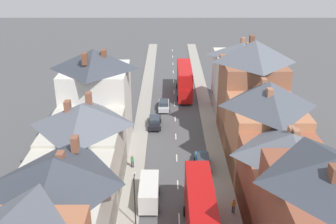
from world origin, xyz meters
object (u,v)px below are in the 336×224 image
pedestrian_far_right (132,161)px  street_lamp (134,197)px  double_decker_bus_lead (184,80)px  double_decker_bus_mid_street (199,214)px  car_parked_left_a (163,105)px  pedestrian_far_left (233,205)px  delivery_van (148,191)px  car_parked_right_a (202,162)px  car_mid_black (154,122)px

pedestrian_far_right → street_lamp: street_lamp is taller
double_decker_bus_lead → pedestrian_far_right: (-7.23, -24.90, -1.78)m
double_decker_bus_lead → street_lamp: 35.86m
double_decker_bus_mid_street → car_parked_left_a: size_ratio=2.40×
pedestrian_far_left → pedestrian_far_right: 13.99m
double_decker_bus_mid_street → delivery_van: bearing=131.4°
double_decker_bus_lead → street_lamp: street_lamp is taller
double_decker_bus_mid_street → pedestrian_far_right: bearing=120.4°
car_parked_right_a → delivery_van: delivery_van is taller
car_mid_black → street_lamp: street_lamp is taller
car_parked_right_a → pedestrian_far_left: 9.08m
pedestrian_far_left → pedestrian_far_right: (-10.93, 8.73, 0.00)m
car_mid_black → double_decker_bus_mid_street: bearing=-78.5°
double_decker_bus_mid_street → car_parked_left_a: bearing=96.7°
car_mid_black → car_parked_right_a: bearing=-62.0°
double_decker_bus_lead → double_decker_bus_mid_street: (0.00, -37.23, 0.00)m
street_lamp → pedestrian_far_left: bearing=10.0°
double_decker_bus_lead → car_parked_right_a: (1.31, -24.87, -1.96)m
car_parked_left_a → delivery_van: 25.03m
car_parked_left_a → pedestrian_far_left: pedestrian_far_left is taller
car_parked_left_a → delivery_van: delivery_van is taller
pedestrian_far_left → pedestrian_far_right: size_ratio=1.00×
car_mid_black → delivery_van: (0.00, -18.48, 0.54)m
car_mid_black → pedestrian_far_left: 22.17m
street_lamp → car_parked_left_a: bearing=85.1°
car_parked_right_a → street_lamp: size_ratio=0.78×
car_parked_right_a → double_decker_bus_lead: bearing=93.0°
double_decker_bus_lead → pedestrian_far_right: 25.99m
car_mid_black → car_parked_left_a: bearing=78.7°
car_mid_black → delivery_van: size_ratio=0.86×
double_decker_bus_lead → car_parked_right_a: bearing=-87.0°
car_parked_left_a → street_lamp: bearing=-94.9°
double_decker_bus_lead → pedestrian_far_left: bearing=-83.7°
delivery_van → car_parked_right_a: bearing=47.7°
double_decker_bus_lead → delivery_van: 32.08m
double_decker_bus_mid_street → car_mid_black: bearing=101.5°
double_decker_bus_mid_street → car_mid_black: 24.62m
pedestrian_far_right → car_parked_right_a: bearing=0.2°
car_mid_black → street_lamp: bearing=-93.0°
pedestrian_far_left → double_decker_bus_lead: bearing=96.3°
double_decker_bus_lead → car_mid_black: (-4.89, -13.19, -2.01)m
car_parked_right_a → car_mid_black: size_ratio=0.96×
street_lamp → double_decker_bus_lead: bearing=80.3°
pedestrian_far_left → car_parked_right_a: bearing=105.3°
car_parked_left_a → pedestrian_far_left: size_ratio=2.79×
pedestrian_far_right → delivery_van: bearing=-70.9°
delivery_van → pedestrian_far_left: 8.82m
car_parked_left_a → street_lamp: 28.86m
car_parked_left_a → delivery_van: bearing=-93.0°
double_decker_bus_mid_street → pedestrian_far_right: (-7.23, 12.33, -1.78)m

